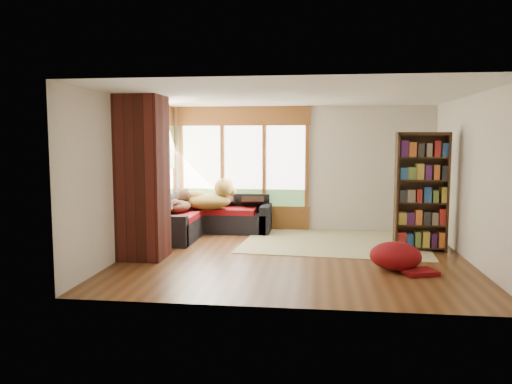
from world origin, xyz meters
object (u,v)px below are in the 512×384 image
(dog_brindle, at_px, (179,201))
(brick_chimney, at_px, (143,178))
(area_rug, at_px, (334,242))
(dog_tan, at_px, (211,194))
(bookshelf, at_px, (421,192))
(pouf, at_px, (396,255))
(sectional_sofa, at_px, (201,220))

(dog_brindle, bearing_deg, brick_chimney, -174.71)
(area_rug, height_order, dog_tan, dog_tan)
(bookshelf, distance_m, dog_tan, 4.01)
(brick_chimney, bearing_deg, bookshelf, 13.74)
(area_rug, distance_m, dog_brindle, 3.06)
(area_rug, relative_size, dog_brindle, 4.35)
(dog_tan, bearing_deg, pouf, -45.42)
(bookshelf, relative_size, pouf, 2.71)
(sectional_sofa, height_order, dog_brindle, dog_brindle)
(sectional_sofa, bearing_deg, area_rug, -7.11)
(brick_chimney, relative_size, area_rug, 0.78)
(dog_brindle, bearing_deg, dog_tan, -40.99)
(area_rug, xyz_separation_m, pouf, (0.83, -1.86, 0.21))
(area_rug, bearing_deg, sectional_sofa, 170.60)
(dog_tan, bearing_deg, area_rug, -20.97)
(brick_chimney, relative_size, dog_tan, 2.40)
(bookshelf, distance_m, pouf, 1.70)
(sectional_sofa, height_order, area_rug, sectional_sofa)
(dog_tan, xyz_separation_m, dog_brindle, (-0.53, -0.43, -0.08))
(area_rug, distance_m, dog_tan, 2.62)
(area_rug, bearing_deg, brick_chimney, -152.59)
(bookshelf, height_order, dog_tan, bookshelf)
(sectional_sofa, distance_m, bookshelf, 4.26)
(area_rug, bearing_deg, dog_brindle, 179.05)
(pouf, distance_m, dog_tan, 4.07)
(brick_chimney, relative_size, dog_brindle, 3.39)
(sectional_sofa, relative_size, area_rug, 0.66)
(bookshelf, bearing_deg, sectional_sofa, 167.09)
(brick_chimney, bearing_deg, sectional_sofa, 77.71)
(sectional_sofa, bearing_deg, pouf, -31.18)
(bookshelf, xyz_separation_m, dog_brindle, (-4.41, 0.55, -0.29))
(sectional_sofa, height_order, dog_tan, dog_tan)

